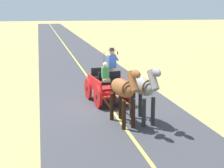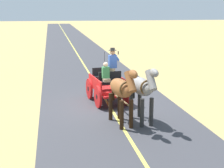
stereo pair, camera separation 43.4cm
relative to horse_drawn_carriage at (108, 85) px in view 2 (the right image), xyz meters
The scene contains 6 objects.
ground_plane 0.87m from the horse_drawn_carriage, 82.56° to the left, with size 200.00×200.00×0.00m, color tan.
road_surface 0.87m from the horse_drawn_carriage, 82.56° to the left, with size 5.94×160.00×0.01m, color #38383D.
road_centre_stripe 0.87m from the horse_drawn_carriage, 82.56° to the left, with size 0.12×160.00×0.00m, color #DBCC4C.
horse_drawn_carriage is the anchor object (origin of this frame).
horse_near_side 3.10m from the horse_drawn_carriage, 104.68° to the left, with size 0.76×2.15×2.21m.
horse_off_side 3.10m from the horse_drawn_carriage, 89.74° to the left, with size 0.84×2.15×2.21m.
Camera 2 is at (2.42, 14.02, 4.18)m, focal length 53.22 mm.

